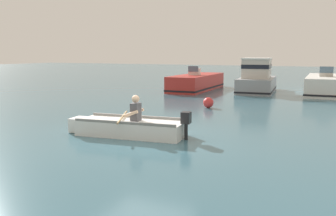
% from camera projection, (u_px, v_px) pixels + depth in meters
% --- Properties ---
extents(ground_plane, '(120.00, 120.00, 0.00)m').
position_uv_depth(ground_plane, '(143.00, 138.00, 10.33)').
color(ground_plane, '#386070').
extents(rowboat_with_person, '(3.73, 1.84, 1.19)m').
position_uv_depth(rowboat_with_person, '(129.00, 127.00, 10.60)').
color(rowboat_with_person, white).
rests_on(rowboat_with_person, ground).
extents(moored_boat_red, '(2.16, 6.19, 1.56)m').
position_uv_depth(moored_boat_red, '(197.00, 83.00, 23.71)').
color(moored_boat_red, '#B72D28').
rests_on(moored_boat_red, ground).
extents(moored_boat_grey, '(2.45, 4.72, 2.08)m').
position_uv_depth(moored_boat_grey, '(257.00, 80.00, 22.22)').
color(moored_boat_grey, gray).
rests_on(moored_boat_grey, ground).
extents(moored_boat_white, '(2.32, 6.20, 1.61)m').
position_uv_depth(moored_boat_white, '(326.00, 85.00, 21.48)').
color(moored_boat_white, white).
rests_on(moored_boat_white, ground).
extents(mooring_buoy, '(0.46, 0.46, 0.46)m').
position_uv_depth(mooring_buoy, '(208.00, 103.00, 15.91)').
color(mooring_buoy, red).
rests_on(mooring_buoy, ground).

